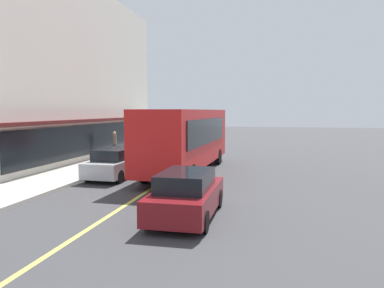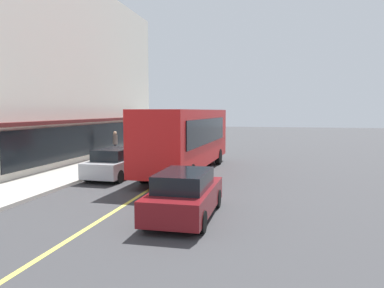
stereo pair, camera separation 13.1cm
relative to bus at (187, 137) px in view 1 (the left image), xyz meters
The scene contains 9 objects.
ground 2.08m from the bus, 61.01° to the left, with size 120.00×120.00×0.00m, color #38383A.
sidewalk 6.20m from the bus, 87.01° to the left, with size 80.00×3.18×0.15m, color #B2ADA3.
lane_centre_stripe 2.08m from the bus, 61.01° to the left, with size 36.00×0.16×0.01m, color #D8D14C.
storefront_building 13.70m from the bus, 80.42° to the left, with size 25.73×11.46×12.09m.
bus is the anchor object (origin of this frame).
traffic_light 9.04m from the bus, 33.13° to the left, with size 0.30×0.52×3.20m.
car_silver 4.19m from the bus, 127.26° to the left, with size 4.36×1.98×1.52m.
car_maroon 8.93m from the bus, 167.09° to the right, with size 4.30×1.86×1.52m.
pedestrian_by_curb 8.12m from the bus, 53.47° to the left, with size 0.34×0.34×1.81m.
Camera 1 is at (-20.34, -5.19, 3.44)m, focal length 34.66 mm.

